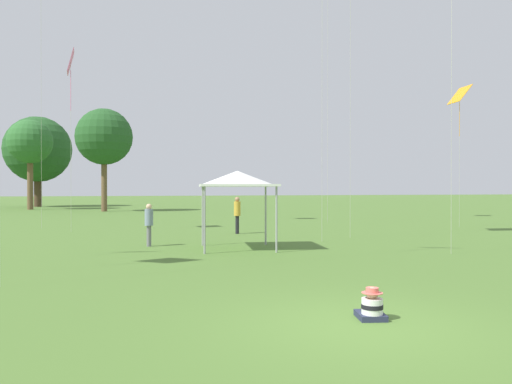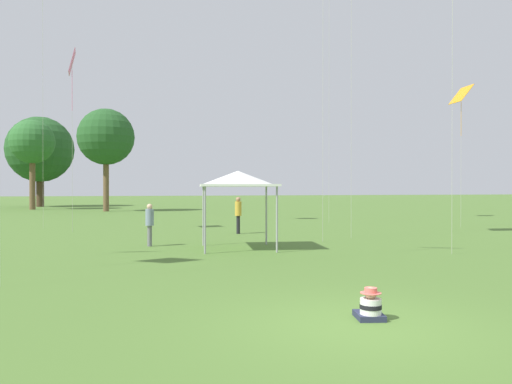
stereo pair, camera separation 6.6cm
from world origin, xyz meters
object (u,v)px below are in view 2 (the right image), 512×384
person_standing_1 (150,221)px  canopy_tent (238,179)px  distant_tree_1 (32,142)px  distant_tree_0 (106,137)px  kite_3 (72,66)px  person_standing_3 (238,211)px  kite_1 (461,97)px  seated_toddler (370,307)px  distant_tree_2 (40,150)px

person_standing_1 → canopy_tent: (3.04, -1.72, 1.57)m
canopy_tent → distant_tree_1: size_ratio=0.33×
distant_tree_0 → kite_3: bearing=-93.4°
kite_3 → distant_tree_1: 30.90m
person_standing_1 → person_standing_3: bearing=55.1°
distant_tree_0 → distant_tree_1: (-7.51, 6.59, -0.11)m
person_standing_3 → kite_3: kite_3 is taller
kite_1 → distant_tree_1: (-27.14, 33.09, -0.35)m
seated_toddler → person_standing_3: 16.22m
kite_1 → distant_tree_2: 50.06m
kite_1 → distant_tree_2: (-27.50, 41.83, -0.46)m
canopy_tent → distant_tree_0: (-4.93, 32.83, 4.64)m
kite_3 → canopy_tent: bearing=76.6°
person_standing_3 → distant_tree_0: distant_tree_0 is taller
kite_3 → distant_tree_2: bearing=-128.7°
person_standing_3 → distant_tree_1: distant_tree_1 is taller
seated_toddler → person_standing_1: person_standing_1 is taller
person_standing_3 → kite_1: 14.65m
person_standing_1 → distant_tree_0: 31.78m
seated_toddler → distant_tree_1: size_ratio=0.07×
seated_toddler → person_standing_1: 12.25m
canopy_tent → person_standing_3: bearing=75.7°
person_standing_3 → kite_1: size_ratio=0.22×
canopy_tent → distant_tree_2: size_ratio=0.28×
kite_1 → canopy_tent: bearing=-16.1°
kite_3 → person_standing_1: bearing=65.8°
canopy_tent → kite_1: (14.70, 6.33, 4.89)m
seated_toddler → kite_1: kite_1 is taller
person_standing_3 → distant_tree_2: size_ratio=0.16×
canopy_tent → distant_tree_2: distant_tree_2 is taller
seated_toddler → distant_tree_1: 51.54m
canopy_tent → kite_3: size_ratio=0.34×
canopy_tent → distant_tree_0: 33.52m
canopy_tent → distant_tree_2: 50.02m
person_standing_3 → distant_tree_0: 28.34m
distant_tree_0 → distant_tree_2: (-7.86, 15.33, -0.22)m
person_standing_3 → kite_1: kite_1 is taller
seated_toddler → distant_tree_1: distant_tree_1 is taller
canopy_tent → kite_3: (-6.34, 9.16, 5.88)m
seated_toddler → canopy_tent: bearing=101.5°
person_standing_1 → kite_3: (-3.30, 7.45, 7.46)m
seated_toddler → kite_1: bearing=60.9°
person_standing_1 → kite_3: bearing=126.4°
kite_3 → seated_toddler: bearing=59.3°
canopy_tent → kite_1: size_ratio=0.39×
seated_toddler → distant_tree_1: (-12.16, 49.61, 6.87)m
seated_toddler → kite_3: (-6.06, 19.35, 8.21)m
distant_tree_2 → kite_1: bearing=-56.7°
person_standing_1 → person_standing_3: 6.19m
seated_toddler → distant_tree_2: size_ratio=0.06×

